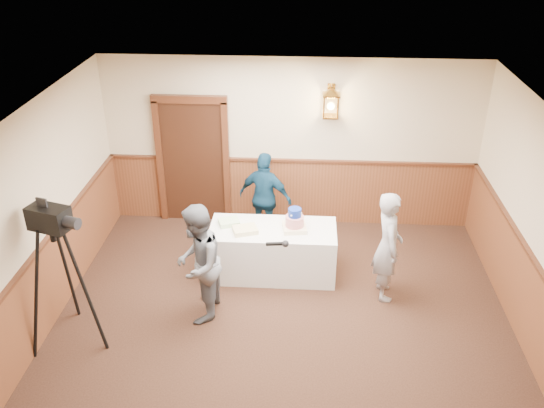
{
  "coord_description": "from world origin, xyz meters",
  "views": [
    {
      "loc": [
        0.24,
        -5.12,
        4.89
      ],
      "look_at": [
        -0.19,
        1.7,
        1.25
      ],
      "focal_mm": 38.0,
      "sensor_mm": 36.0,
      "label": 1
    }
  ],
  "objects_px": {
    "display_table": "(273,251)",
    "sheet_cake_green": "(229,222)",
    "tiered_cake": "(295,221)",
    "sheet_cake_yellow": "(245,230)",
    "tv_camera_rig": "(63,284)",
    "interviewer": "(198,264)",
    "assistant_p": "(265,198)",
    "baker": "(388,246)"
  },
  "relations": [
    {
      "from": "display_table",
      "to": "sheet_cake_green",
      "type": "height_order",
      "value": "sheet_cake_green"
    },
    {
      "from": "tiered_cake",
      "to": "sheet_cake_green",
      "type": "distance_m",
      "value": 0.95
    },
    {
      "from": "sheet_cake_yellow",
      "to": "tv_camera_rig",
      "type": "height_order",
      "value": "tv_camera_rig"
    },
    {
      "from": "display_table",
      "to": "tv_camera_rig",
      "type": "xyz_separation_m",
      "value": [
        -2.4,
        -1.61,
        0.47
      ]
    },
    {
      "from": "interviewer",
      "to": "assistant_p",
      "type": "bearing_deg",
      "value": 163.33
    },
    {
      "from": "display_table",
      "to": "interviewer",
      "type": "relative_size",
      "value": 1.11
    },
    {
      "from": "display_table",
      "to": "sheet_cake_yellow",
      "type": "height_order",
      "value": "sheet_cake_yellow"
    },
    {
      "from": "display_table",
      "to": "sheet_cake_green",
      "type": "xyz_separation_m",
      "value": [
        -0.64,
        0.08,
        0.41
      ]
    },
    {
      "from": "interviewer",
      "to": "assistant_p",
      "type": "relative_size",
      "value": 1.08
    },
    {
      "from": "display_table",
      "to": "tv_camera_rig",
      "type": "relative_size",
      "value": 0.96
    },
    {
      "from": "sheet_cake_yellow",
      "to": "interviewer",
      "type": "distance_m",
      "value": 1.05
    },
    {
      "from": "interviewer",
      "to": "assistant_p",
      "type": "xyz_separation_m",
      "value": [
        0.71,
        1.99,
        -0.06
      ]
    },
    {
      "from": "sheet_cake_green",
      "to": "baker",
      "type": "xyz_separation_m",
      "value": [
        2.2,
        -0.51,
        0.01
      ]
    },
    {
      "from": "tiered_cake",
      "to": "sheet_cake_yellow",
      "type": "xyz_separation_m",
      "value": [
        -0.69,
        -0.11,
        -0.1
      ]
    },
    {
      "from": "tiered_cake",
      "to": "tv_camera_rig",
      "type": "relative_size",
      "value": 0.19
    },
    {
      "from": "display_table",
      "to": "sheet_cake_green",
      "type": "distance_m",
      "value": 0.76
    },
    {
      "from": "sheet_cake_yellow",
      "to": "sheet_cake_green",
      "type": "relative_size",
      "value": 1.16
    },
    {
      "from": "display_table",
      "to": "assistant_p",
      "type": "relative_size",
      "value": 1.2
    },
    {
      "from": "display_table",
      "to": "sheet_cake_yellow",
      "type": "distance_m",
      "value": 0.57
    },
    {
      "from": "sheet_cake_green",
      "to": "interviewer",
      "type": "xyz_separation_m",
      "value": [
        -0.25,
        -1.12,
        0.03
      ]
    },
    {
      "from": "assistant_p",
      "to": "tv_camera_rig",
      "type": "bearing_deg",
      "value": 68.89
    },
    {
      "from": "sheet_cake_yellow",
      "to": "baker",
      "type": "bearing_deg",
      "value": -9.11
    },
    {
      "from": "baker",
      "to": "tv_camera_rig",
      "type": "bearing_deg",
      "value": 101.79
    },
    {
      "from": "display_table",
      "to": "tiered_cake",
      "type": "distance_m",
      "value": 0.59
    },
    {
      "from": "sheet_cake_green",
      "to": "baker",
      "type": "height_order",
      "value": "baker"
    },
    {
      "from": "tiered_cake",
      "to": "interviewer",
      "type": "bearing_deg",
      "value": -139.07
    },
    {
      "from": "baker",
      "to": "tiered_cake",
      "type": "bearing_deg",
      "value": 66.71
    },
    {
      "from": "tv_camera_rig",
      "to": "assistant_p",
      "type": "bearing_deg",
      "value": 65.57
    },
    {
      "from": "display_table",
      "to": "interviewer",
      "type": "distance_m",
      "value": 1.44
    },
    {
      "from": "interviewer",
      "to": "sheet_cake_yellow",
      "type": "bearing_deg",
      "value": 154.36
    },
    {
      "from": "baker",
      "to": "display_table",
      "type": "bearing_deg",
      "value": 69.87
    },
    {
      "from": "interviewer",
      "to": "tv_camera_rig",
      "type": "distance_m",
      "value": 1.62
    },
    {
      "from": "sheet_cake_yellow",
      "to": "interviewer",
      "type": "xyz_separation_m",
      "value": [
        -0.5,
        -0.92,
        0.02
      ]
    },
    {
      "from": "baker",
      "to": "assistant_p",
      "type": "height_order",
      "value": "baker"
    },
    {
      "from": "assistant_p",
      "to": "tv_camera_rig",
      "type": "height_order",
      "value": "tv_camera_rig"
    },
    {
      "from": "baker",
      "to": "assistant_p",
      "type": "xyz_separation_m",
      "value": [
        -1.74,
        1.38,
        -0.04
      ]
    },
    {
      "from": "sheet_cake_green",
      "to": "sheet_cake_yellow",
      "type": "bearing_deg",
      "value": -38.51
    },
    {
      "from": "baker",
      "to": "assistant_p",
      "type": "bearing_deg",
      "value": 46.97
    },
    {
      "from": "display_table",
      "to": "sheet_cake_green",
      "type": "relative_size",
      "value": 6.35
    },
    {
      "from": "sheet_cake_yellow",
      "to": "interviewer",
      "type": "relative_size",
      "value": 0.2
    },
    {
      "from": "tiered_cake",
      "to": "baker",
      "type": "distance_m",
      "value": 1.33
    },
    {
      "from": "tiered_cake",
      "to": "sheet_cake_yellow",
      "type": "relative_size",
      "value": 1.11
    }
  ]
}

